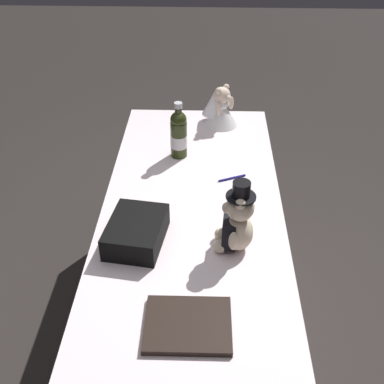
% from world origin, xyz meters
% --- Properties ---
extents(ground_plane, '(12.00, 12.00, 0.00)m').
position_xyz_m(ground_plane, '(0.00, 0.00, 0.00)').
color(ground_plane, '#2D2826').
extents(reception_table, '(1.88, 0.76, 0.78)m').
position_xyz_m(reception_table, '(0.00, 0.00, 0.39)').
color(reception_table, white).
rests_on(reception_table, ground_plane).
extents(teddy_bear_groom, '(0.17, 0.15, 0.30)m').
position_xyz_m(teddy_bear_groom, '(-0.21, -0.17, 0.90)').
color(teddy_bear_groom, beige).
rests_on(teddy_bear_groom, reception_table).
extents(teddy_bear_bride, '(0.22, 0.23, 0.22)m').
position_xyz_m(teddy_bear_bride, '(0.79, -0.12, 0.88)').
color(teddy_bear_bride, white).
rests_on(teddy_bear_bride, reception_table).
extents(champagne_bottle, '(0.08, 0.08, 0.28)m').
position_xyz_m(champagne_bottle, '(0.45, 0.08, 0.91)').
color(champagne_bottle, '#293412').
rests_on(champagne_bottle, reception_table).
extents(signing_pen, '(0.06, 0.13, 0.01)m').
position_xyz_m(signing_pen, '(0.25, -0.17, 0.79)').
color(signing_pen, navy).
rests_on(signing_pen, reception_table).
extents(gift_case_black, '(0.29, 0.24, 0.10)m').
position_xyz_m(gift_case_black, '(-0.19, 0.21, 0.83)').
color(gift_case_black, black).
rests_on(gift_case_black, reception_table).
extents(guestbook, '(0.22, 0.28, 0.02)m').
position_xyz_m(guestbook, '(-0.60, -0.01, 0.80)').
color(guestbook, black).
rests_on(guestbook, reception_table).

